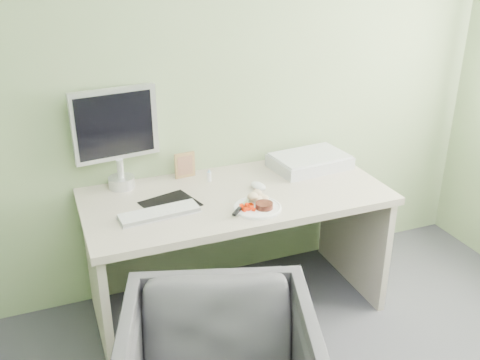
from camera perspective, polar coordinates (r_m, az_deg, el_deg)
name	(u,v)px	position (r m, az deg, el deg)	size (l,w,h in m)	color
wall_back	(211,62)	(2.97, -3.11, 12.43)	(3.50, 3.50, 0.00)	gray
desk	(236,223)	(2.91, -0.41, -4.66)	(1.60, 0.75, 0.73)	beige
plate	(257,208)	(2.67, 1.88, -2.99)	(0.24, 0.24, 0.01)	white
steak	(264,206)	(2.64, 2.60, -2.74)	(0.09, 0.09, 0.03)	black
potato_pile	(257,196)	(2.71, 1.87, -1.75)	(0.10, 0.07, 0.05)	#A37E4F
carrot_heap	(248,206)	(2.63, 0.89, -2.77)	(0.06, 0.05, 0.04)	red
steak_knife	(240,209)	(2.62, -0.03, -3.07)	(0.16, 0.16, 0.01)	silver
mousepad	(170,204)	(2.74, -7.45, -2.53)	(0.26, 0.23, 0.00)	black
keyboard	(159,213)	(2.63, -8.60, -3.45)	(0.39, 0.11, 0.02)	white
computer_mouse	(258,186)	(2.87, 1.96, -0.64)	(0.06, 0.11, 0.04)	white
photo_frame	(185,165)	(3.01, -5.90, 1.60)	(0.12, 0.01, 0.15)	olive
eyedrop_bottle	(209,176)	(2.96, -3.31, 0.46)	(0.03, 0.03, 0.07)	white
scanner	(310,162)	(3.17, 7.44, 1.94)	(0.44, 0.29, 0.07)	silver
monitor	(116,133)	(2.87, -13.07, 4.92)	(0.45, 0.15, 0.54)	silver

